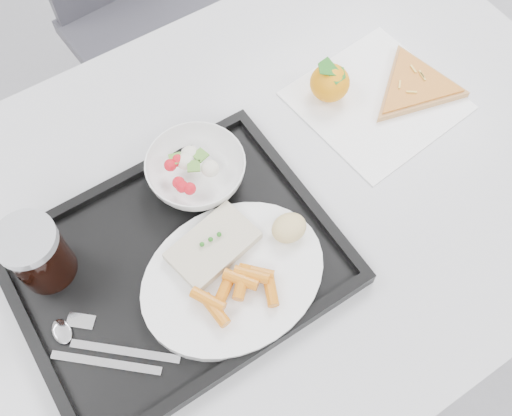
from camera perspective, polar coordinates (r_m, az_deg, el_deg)
table at (r=0.95m, az=0.49°, el=-0.56°), size 1.20×0.80×0.75m
tray at (r=0.84m, az=-7.84°, el=-5.67°), size 0.45×0.35×0.03m
dinner_plate at (r=0.81m, az=-2.30°, el=-6.95°), size 0.27×0.27×0.02m
fish_fillet at (r=0.81m, az=-4.32°, el=-3.79°), size 0.14×0.10×0.02m
bread_roll at (r=0.81m, az=3.32°, el=-2.00°), size 0.07×0.06×0.03m
salad_bowl at (r=0.88m, az=-6.00°, el=3.76°), size 0.15×0.15×0.05m
cola_glass at (r=0.83m, az=-21.06°, el=-4.24°), size 0.08×0.08×0.11m
cutlery at (r=0.82m, az=-15.83°, el=-13.06°), size 0.15×0.15×0.01m
napkin at (r=1.02m, az=11.95°, el=10.47°), size 0.27×0.26×0.00m
tangerine at (r=0.99m, az=7.39°, el=12.33°), size 0.08×0.08×0.07m
pizza_slice at (r=1.04m, az=15.60°, el=11.68°), size 0.24×0.24×0.02m
carrot_pile at (r=0.78m, az=-1.75°, el=-7.92°), size 0.12×0.08×0.02m
salad_contents at (r=0.87m, az=-6.72°, el=4.09°), size 0.08×0.08×0.02m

